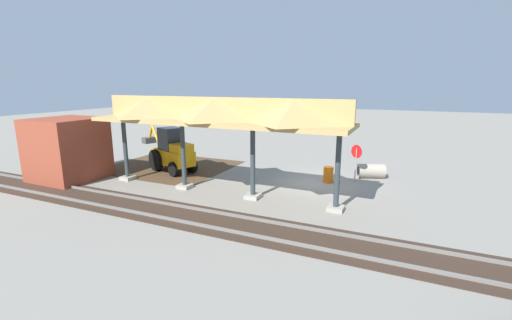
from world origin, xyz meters
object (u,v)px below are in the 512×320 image
at_px(stop_sign, 356,156).
at_px(concrete_pipe, 371,171).
at_px(brick_utility_building, 68,149).
at_px(traffic_barrel, 328,175).
at_px(backhoe, 172,152).

xyz_separation_m(stop_sign, concrete_pipe, (-0.73, -1.38, -1.14)).
relative_size(brick_utility_building, traffic_barrel, 3.99).
xyz_separation_m(stop_sign, backhoe, (11.15, 2.21, -0.29)).
relative_size(concrete_pipe, traffic_barrel, 1.94).
bearing_deg(concrete_pipe, brick_utility_building, 25.03).
distance_m(stop_sign, backhoe, 11.37).
bearing_deg(brick_utility_building, traffic_barrel, -158.41).
height_order(backhoe, traffic_barrel, backhoe).
height_order(stop_sign, concrete_pipe, stop_sign).
xyz_separation_m(backhoe, concrete_pipe, (-11.87, -3.59, -0.85)).
height_order(concrete_pipe, brick_utility_building, brick_utility_building).
xyz_separation_m(concrete_pipe, brick_utility_building, (16.24, 7.58, 1.37)).
bearing_deg(backhoe, concrete_pipe, -163.19).
distance_m(stop_sign, concrete_pipe, 1.93).
bearing_deg(stop_sign, traffic_barrel, 23.76).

